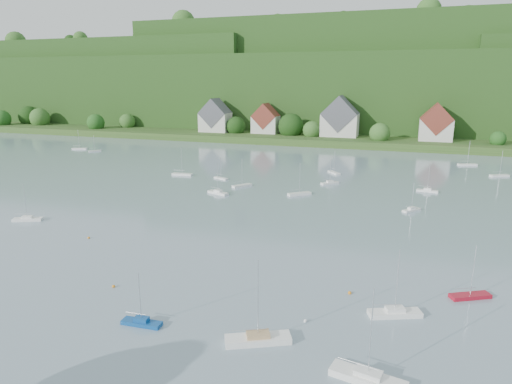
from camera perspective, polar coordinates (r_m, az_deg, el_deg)
far_shore_strip at (r=218.64m, az=9.69°, el=7.06°), size 600.00×60.00×3.00m
forested_ridge at (r=284.99m, az=12.20°, el=12.88°), size 620.00×181.22×69.89m
village_building_0 at (r=220.78m, az=-5.21°, el=9.36°), size 14.00×10.40×16.00m
village_building_1 at (r=213.97m, az=1.24°, el=9.06°), size 12.00×9.36×14.00m
village_building_2 at (r=205.20m, az=10.64°, el=9.03°), size 16.00×11.44×18.00m
village_building_3 at (r=201.63m, az=21.97°, el=7.93°), size 13.00×10.40×15.50m
near_sailboat_1 at (r=55.88m, az=-14.38°, el=-15.74°), size 4.88×1.59×6.51m
near_sailboat_2 at (r=51.15m, az=0.26°, el=-18.16°), size 7.35×4.95×9.71m
near_sailboat_3 at (r=58.48m, az=17.27°, el=-14.45°), size 6.57×4.05×8.60m
near_sailboat_4 at (r=46.95m, az=14.07°, el=-21.95°), size 7.46×3.42×9.72m
near_sailboat_6 at (r=101.77m, az=-27.11°, el=-3.05°), size 5.84×3.75×7.67m
near_sailboat_7 at (r=66.36m, az=25.63°, el=-11.81°), size 5.47×3.86×7.28m
mooring_buoy_0 at (r=66.02m, az=-17.69°, el=-11.49°), size 0.45×0.45×0.45m
mooring_buoy_1 at (r=55.32m, az=6.32°, el=-16.14°), size 0.44×0.44×0.44m
mooring_buoy_2 at (r=62.55m, az=11.85°, el=-12.58°), size 0.49×0.49×0.49m
mooring_buoy_3 at (r=86.40m, az=-20.54°, el=-5.56°), size 0.43×0.43×0.43m
mooring_buoy_4 at (r=52.76m, az=2.04°, el=-17.69°), size 0.43×0.43×0.43m
far_sailboat_cluster at (r=131.86m, az=12.95°, el=1.79°), size 201.08×65.84×8.28m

